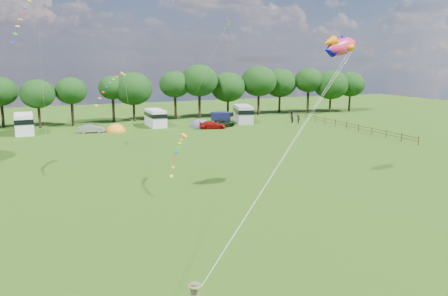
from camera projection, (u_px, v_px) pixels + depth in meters
name	position (u px, v px, depth m)	size (l,w,h in m)	color
ground_plane	(269.00, 228.00, 29.54)	(180.00, 180.00, 0.00)	black
tree_line	(153.00, 86.00, 80.07)	(102.98, 10.98, 10.27)	black
fence	(341.00, 124.00, 72.61)	(0.12, 33.12, 1.20)	#472D19
car_b	(91.00, 129.00, 67.58)	(1.35, 3.62, 1.28)	gray
car_c	(212.00, 125.00, 71.55)	(1.76, 4.18, 1.25)	#940E0A
car_d	(222.00, 123.00, 73.37)	(2.11, 4.67, 1.27)	black
campervan_b	(24.00, 123.00, 66.59)	(2.88, 6.30, 3.04)	white
campervan_c	(155.00, 117.00, 74.03)	(2.64, 5.90, 2.86)	silver
campervan_d	(243.00, 113.00, 78.42)	(4.20, 6.76, 3.08)	#B2B2B4
tent_orange	(116.00, 132.00, 68.70)	(3.22, 3.53, 2.52)	orange
tent_greyblue	(200.00, 127.00, 73.50)	(3.51, 3.84, 2.61)	#475468
awning_navy	(221.00, 118.00, 77.22)	(3.19, 2.59, 1.99)	black
fish_kite	(339.00, 46.00, 36.02)	(4.11, 2.08, 2.15)	#CC2243
streamer_kite_a	(27.00, 9.00, 47.93)	(3.38, 5.68, 5.79)	#FAE307
streamer_kite_b	(111.00, 85.00, 43.22)	(4.16, 4.66, 3.78)	yellow
streamer_kite_c	(179.00, 148.00, 38.17)	(3.08, 4.91, 2.77)	#E1C200
walker_a	(291.00, 117.00, 78.31)	(0.94, 0.58, 1.94)	black
walker_b	(298.00, 119.00, 77.15)	(0.99, 0.46, 1.53)	black
streamer_kite_d	(228.00, 30.00, 52.45)	(2.51, 5.06, 4.26)	#F2C200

